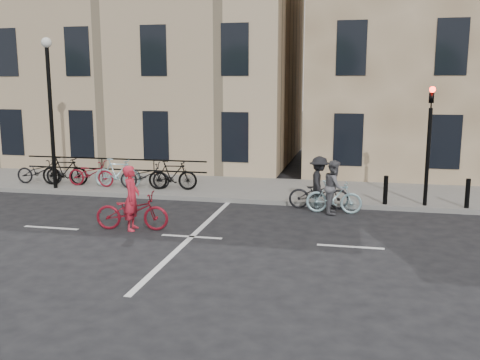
% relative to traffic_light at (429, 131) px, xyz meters
% --- Properties ---
extents(ground, '(120.00, 120.00, 0.00)m').
position_rel_traffic_light_xyz_m(ground, '(-6.20, -4.34, -2.45)').
color(ground, black).
rests_on(ground, ground).
extents(sidewalk, '(46.00, 4.00, 0.15)m').
position_rel_traffic_light_xyz_m(sidewalk, '(-10.20, 1.66, -2.38)').
color(sidewalk, slate).
rests_on(sidewalk, ground).
extents(building_east, '(14.00, 10.00, 12.00)m').
position_rel_traffic_light_xyz_m(building_east, '(2.80, 8.66, 3.70)').
color(building_east, '#947959').
rests_on(building_east, sidewalk).
extents(building_west, '(20.00, 10.00, 10.00)m').
position_rel_traffic_light_xyz_m(building_west, '(-15.20, 8.66, 2.70)').
color(building_west, '#CAB188').
rests_on(building_west, sidewalk).
extents(traffic_light, '(0.18, 0.30, 3.90)m').
position_rel_traffic_light_xyz_m(traffic_light, '(0.00, 0.00, 0.00)').
color(traffic_light, black).
rests_on(traffic_light, sidewalk).
extents(lamp_post, '(0.36, 0.36, 5.28)m').
position_rel_traffic_light_xyz_m(lamp_post, '(-12.70, 0.06, 1.04)').
color(lamp_post, black).
rests_on(lamp_post, sidewalk).
extents(bollard_east, '(0.14, 0.14, 0.90)m').
position_rel_traffic_light_xyz_m(bollard_east, '(-1.20, -0.09, -1.85)').
color(bollard_east, black).
rests_on(bollard_east, sidewalk).
extents(bollard_west, '(0.14, 0.14, 0.90)m').
position_rel_traffic_light_xyz_m(bollard_west, '(1.20, -0.09, -1.85)').
color(bollard_west, black).
rests_on(bollard_west, sidewalk).
extents(parked_bikes, '(7.25, 1.23, 1.05)m').
position_rel_traffic_light_xyz_m(parked_bikes, '(-11.12, 0.70, -1.81)').
color(parked_bikes, black).
rests_on(parked_bikes, sidewalk).
extents(cyclist_pink, '(2.04, 0.95, 1.75)m').
position_rel_traffic_light_xyz_m(cyclist_pink, '(-7.96, -4.03, -1.85)').
color(cyclist_pink, maroon).
rests_on(cyclist_pink, ground).
extents(cyclist_grey, '(1.68, 0.79, 1.62)m').
position_rel_traffic_light_xyz_m(cyclist_grey, '(-2.75, -1.01, -1.80)').
color(cyclist_grey, '#9BC4CB').
rests_on(cyclist_grey, ground).
extents(cyclist_dark, '(1.92, 1.13, 1.66)m').
position_rel_traffic_light_xyz_m(cyclist_dark, '(-3.23, -0.52, -1.80)').
color(cyclist_dark, black).
rests_on(cyclist_dark, ground).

